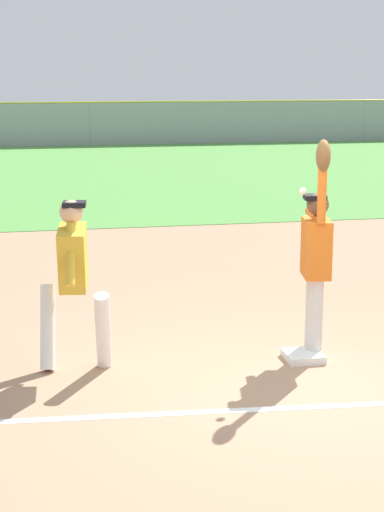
{
  "coord_description": "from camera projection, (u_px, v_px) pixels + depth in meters",
  "views": [
    {
      "loc": [
        -2.37,
        -6.99,
        2.94
      ],
      "look_at": [
        -0.76,
        1.17,
        1.05
      ],
      "focal_mm": 57.54,
      "sensor_mm": 36.0,
      "label": 1
    }
  ],
  "objects": [
    {
      "name": "fielder",
      "position": [
        316.0,
        251.0,
        8.43
      ],
      "size": [
        0.33,
        0.9,
        2.28
      ],
      "rotation": [
        0.0,
        0.0,
        2.97
      ],
      "color": "silver",
      "rests_on": "ground_plane"
    },
    {
      "name": "ground_plane",
      "position": [
        294.0,
        387.0,
        7.78
      ],
      "size": [
        80.99,
        80.99,
        0.0
      ],
      "primitive_type": "plane",
      "color": "tan"
    },
    {
      "name": "outfield_grass",
      "position": [
        113.0,
        172.0,
        24.29
      ],
      "size": [
        46.44,
        17.87,
        0.01
      ],
      "primitive_type": "cube",
      "color": "#549342",
      "rests_on": "ground_plane"
    },
    {
      "name": "parked_car_tan",
      "position": [
        171.0,
        121.0,
        37.35
      ],
      "size": [
        4.48,
        2.27,
        1.25
      ],
      "rotation": [
        0.0,
        0.0,
        0.04
      ],
      "color": "tan",
      "rests_on": "ground_plane"
    },
    {
      "name": "first_base",
      "position": [
        303.0,
        356.0,
        8.5
      ],
      "size": [
        0.38,
        0.38,
        0.08
      ],
      "primitive_type": "cube",
      "rotation": [
        0.0,
        0.0,
        -0.0
      ],
      "color": "white",
      "rests_on": "ground_plane"
    },
    {
      "name": "runner",
      "position": [
        73.0,
        273.0,
        8.03
      ],
      "size": [
        0.74,
        0.85,
        1.72
      ],
      "rotation": [
        0.0,
        0.0,
        -0.13
      ],
      "color": "white",
      "rests_on": "ground_plane"
    },
    {
      "name": "parked_car_silver",
      "position": [
        280.0,
        119.0,
        38.85
      ],
      "size": [
        4.58,
        2.48,
        1.25
      ],
      "rotation": [
        0.0,
        0.0,
        0.11
      ],
      "color": "#B7B7BC",
      "rests_on": "ground_plane"
    },
    {
      "name": "baseball",
      "position": [
        303.0,
        191.0,
        8.1
      ],
      "size": [
        0.07,
        0.07,
        0.07
      ],
      "primitive_type": "sphere",
      "color": "white"
    },
    {
      "name": "parked_car_white",
      "position": [
        68.0,
        122.0,
        37.01
      ],
      "size": [
        4.46,
        2.24,
        1.25
      ],
      "rotation": [
        0.0,
        0.0,
        0.03
      ],
      "color": "white",
      "rests_on": "ground_plane"
    },
    {
      "name": "outfield_fence",
      "position": [
        90.0,
        124.0,
        32.65
      ],
      "size": [
        46.52,
        0.08,
        1.74
      ],
      "color": "#93999E",
      "rests_on": "ground_plane"
    }
  ]
}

